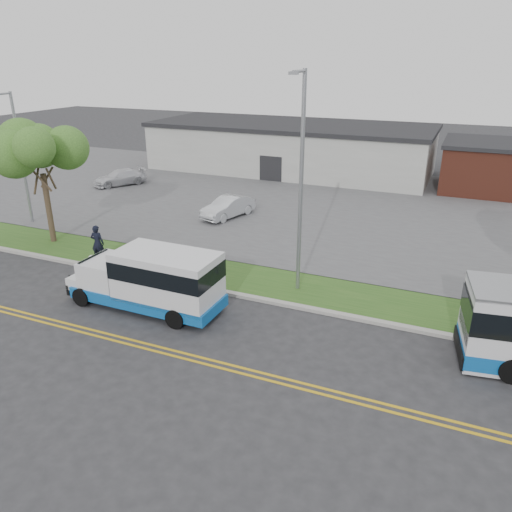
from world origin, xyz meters
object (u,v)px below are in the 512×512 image
at_px(streetlight_near, 301,179).
at_px(shuttle_bus, 154,278).
at_px(tree_west, 40,154).
at_px(streetlight_far, 20,154).
at_px(pedestrian, 97,243).
at_px(parked_car_a, 228,207).
at_px(parked_car_b, 120,177).

height_order(streetlight_near, shuttle_bus, streetlight_near).
xyz_separation_m(tree_west, streetlight_far, (-4.00, 2.22, -0.65)).
height_order(pedestrian, parked_car_a, pedestrian).
relative_size(streetlight_near, parked_car_b, 2.21).
xyz_separation_m(streetlight_near, shuttle_bus, (-4.96, -4.06, -3.82)).
distance_m(parked_car_a, parked_car_b, 12.88).
xyz_separation_m(parked_car_a, parked_car_b, (-12.11, 4.41, -0.05)).
relative_size(streetlight_near, streetlight_far, 1.19).
distance_m(pedestrian, parked_car_b, 16.65).
bearing_deg(parked_car_a, streetlight_near, -31.76).
xyz_separation_m(streetlight_near, streetlight_far, (-19.00, 2.69, -0.76)).
bearing_deg(parked_car_a, tree_west, -115.47).
bearing_deg(streetlight_near, parked_car_b, 146.78).
relative_size(tree_west, streetlight_far, 0.86).
xyz_separation_m(shuttle_bus, pedestrian, (-5.67, 3.23, -0.36)).
bearing_deg(parked_car_a, pedestrian, -90.68).
relative_size(streetlight_near, pedestrian, 4.97).
distance_m(shuttle_bus, pedestrian, 6.54).
xyz_separation_m(tree_west, parked_car_a, (7.23, 8.13, -4.35)).
bearing_deg(parked_car_a, streetlight_far, -136.05).
relative_size(streetlight_far, parked_car_b, 1.86).
distance_m(streetlight_near, pedestrian, 11.45).
xyz_separation_m(shuttle_bus, parked_car_b, (-14.92, 17.07, -0.69)).
bearing_deg(parked_car_b, streetlight_far, -53.63).
xyz_separation_m(streetlight_near, parked_car_b, (-19.88, 13.02, -4.51)).
bearing_deg(parked_car_b, shuttle_bus, -17.33).
height_order(tree_west, pedestrian, tree_west).
distance_m(shuttle_bus, parked_car_b, 22.69).
bearing_deg(streetlight_near, pedestrian, -175.55).
bearing_deg(pedestrian, tree_west, -28.26).
bearing_deg(streetlight_far, pedestrian, -22.77).
height_order(tree_west, parked_car_a, tree_west).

